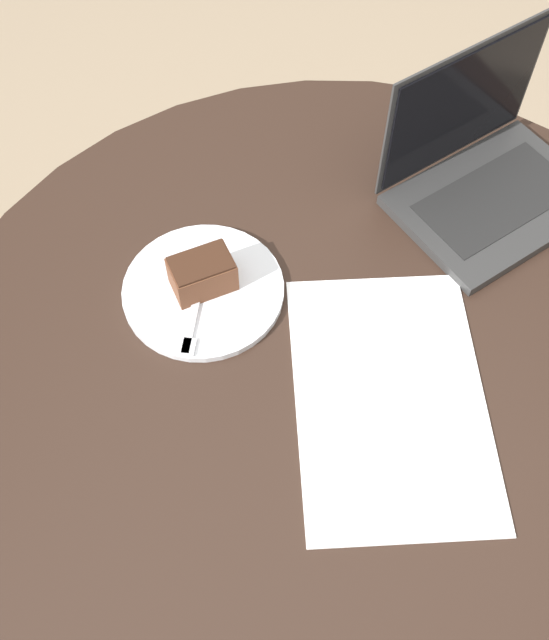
% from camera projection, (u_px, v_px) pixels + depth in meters
% --- Properties ---
extents(ground_plane, '(12.00, 12.00, 0.00)m').
position_uv_depth(ground_plane, '(322.00, 532.00, 1.72)').
color(ground_plane, gray).
extents(dining_table, '(1.28, 1.28, 0.76)m').
position_uv_depth(dining_table, '(343.00, 418.00, 1.19)').
color(dining_table, black).
rests_on(dining_table, ground_plane).
extents(paper_document, '(0.49, 0.45, 0.00)m').
position_uv_depth(paper_document, '(390.00, 398.00, 1.06)').
color(paper_document, white).
rests_on(paper_document, dining_table).
extents(plate, '(0.25, 0.25, 0.01)m').
position_uv_depth(plate, '(203.00, 290.00, 1.15)').
color(plate, silver).
rests_on(plate, dining_table).
extents(cake_slice, '(0.11, 0.11, 0.06)m').
position_uv_depth(cake_slice, '(202.00, 274.00, 1.12)').
color(cake_slice, brown).
rests_on(cake_slice, plate).
extents(fork, '(0.17, 0.08, 0.00)m').
position_uv_depth(fork, '(193.00, 316.00, 1.11)').
color(fork, silver).
rests_on(fork, plate).
extents(laptop, '(0.39, 0.35, 0.24)m').
position_uv_depth(laptop, '(486.00, 175.00, 1.23)').
color(laptop, '#2D2D2D').
rests_on(laptop, dining_table).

